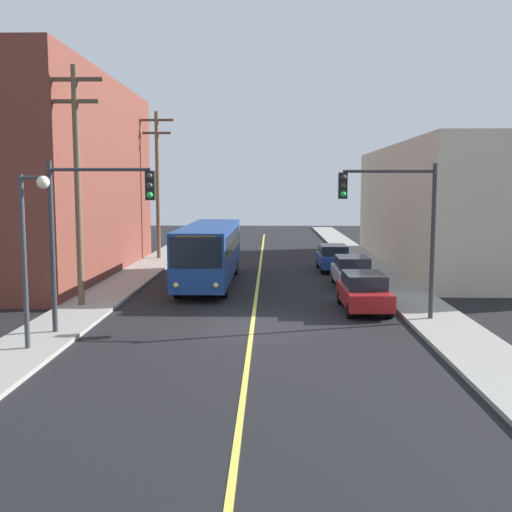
{
  "coord_description": "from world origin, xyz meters",
  "views": [
    {
      "loc": [
        0.68,
        -22.4,
        5.26
      ],
      "look_at": [
        0.0,
        6.16,
        2.0
      ],
      "focal_mm": 42.65,
      "sensor_mm": 36.0,
      "label": 1
    }
  ],
  "objects_px": {
    "utility_pole_near": "(77,175)",
    "street_lamp_left": "(30,236)",
    "traffic_signal_left_corner": "(95,215)",
    "city_bus": "(210,251)",
    "traffic_signal_right_corner": "(394,212)",
    "parked_car_silver": "(352,271)",
    "parked_car_red": "(364,291)",
    "parked_car_blue": "(333,257)",
    "utility_pole_mid": "(157,178)"
  },
  "relations": [
    {
      "from": "utility_pole_near",
      "to": "street_lamp_left",
      "type": "xyz_separation_m",
      "value": [
        0.73,
        -7.17,
        -2.0
      ]
    },
    {
      "from": "utility_pole_near",
      "to": "traffic_signal_left_corner",
      "type": "bearing_deg",
      "value": -66.64
    },
    {
      "from": "city_bus",
      "to": "traffic_signal_right_corner",
      "type": "relative_size",
      "value": 2.03
    },
    {
      "from": "parked_car_silver",
      "to": "utility_pole_near",
      "type": "relative_size",
      "value": 0.43
    },
    {
      "from": "parked_car_red",
      "to": "utility_pole_near",
      "type": "distance_m",
      "value": 13.16
    },
    {
      "from": "parked_car_blue",
      "to": "utility_pole_mid",
      "type": "distance_m",
      "value": 14.06
    },
    {
      "from": "traffic_signal_right_corner",
      "to": "utility_pole_near",
      "type": "bearing_deg",
      "value": 169.41
    },
    {
      "from": "city_bus",
      "to": "utility_pole_near",
      "type": "distance_m",
      "value": 9.26
    },
    {
      "from": "parked_car_blue",
      "to": "utility_pole_mid",
      "type": "bearing_deg",
      "value": 156.17
    },
    {
      "from": "parked_car_red",
      "to": "traffic_signal_right_corner",
      "type": "height_order",
      "value": "traffic_signal_right_corner"
    },
    {
      "from": "parked_car_silver",
      "to": "parked_car_blue",
      "type": "xyz_separation_m",
      "value": [
        -0.35,
        6.35,
        0.0
      ]
    },
    {
      "from": "utility_pole_near",
      "to": "utility_pole_mid",
      "type": "distance_m",
      "value": 17.53
    },
    {
      "from": "parked_car_blue",
      "to": "utility_pole_near",
      "type": "height_order",
      "value": "utility_pole_near"
    },
    {
      "from": "parked_car_silver",
      "to": "utility_pole_near",
      "type": "xyz_separation_m",
      "value": [
        -12.54,
        -5.87,
        4.9
      ]
    },
    {
      "from": "utility_pole_near",
      "to": "city_bus",
      "type": "bearing_deg",
      "value": 53.74
    },
    {
      "from": "parked_car_red",
      "to": "utility_pole_near",
      "type": "height_order",
      "value": "utility_pole_near"
    },
    {
      "from": "parked_car_blue",
      "to": "traffic_signal_left_corner",
      "type": "relative_size",
      "value": 0.74
    },
    {
      "from": "parked_car_red",
      "to": "utility_pole_near",
      "type": "bearing_deg",
      "value": 178.55
    },
    {
      "from": "utility_pole_near",
      "to": "traffic_signal_right_corner",
      "type": "relative_size",
      "value": 1.7
    },
    {
      "from": "parked_car_red",
      "to": "traffic_signal_left_corner",
      "type": "relative_size",
      "value": 0.74
    },
    {
      "from": "parked_car_silver",
      "to": "traffic_signal_left_corner",
      "type": "relative_size",
      "value": 0.73
    },
    {
      "from": "traffic_signal_right_corner",
      "to": "parked_car_blue",
      "type": "bearing_deg",
      "value": 93.04
    },
    {
      "from": "city_bus",
      "to": "utility_pole_mid",
      "type": "height_order",
      "value": "utility_pole_mid"
    },
    {
      "from": "parked_car_blue",
      "to": "traffic_signal_right_corner",
      "type": "xyz_separation_m",
      "value": [
        0.78,
        -14.64,
        3.46
      ]
    },
    {
      "from": "parked_car_blue",
      "to": "parked_car_silver",
      "type": "bearing_deg",
      "value": -86.86
    },
    {
      "from": "parked_car_red",
      "to": "traffic_signal_left_corner",
      "type": "bearing_deg",
      "value": -155.18
    },
    {
      "from": "city_bus",
      "to": "traffic_signal_right_corner",
      "type": "xyz_separation_m",
      "value": [
        8.01,
        -9.19,
        2.49
      ]
    },
    {
      "from": "utility_pole_near",
      "to": "street_lamp_left",
      "type": "height_order",
      "value": "utility_pole_near"
    },
    {
      "from": "utility_pole_near",
      "to": "traffic_signal_left_corner",
      "type": "height_order",
      "value": "utility_pole_near"
    },
    {
      "from": "city_bus",
      "to": "utility_pole_near",
      "type": "height_order",
      "value": "utility_pole_near"
    },
    {
      "from": "parked_car_silver",
      "to": "street_lamp_left",
      "type": "bearing_deg",
      "value": -132.17
    },
    {
      "from": "traffic_signal_left_corner",
      "to": "parked_car_blue",
      "type": "bearing_deg",
      "value": 59.69
    },
    {
      "from": "city_bus",
      "to": "street_lamp_left",
      "type": "distance_m",
      "value": 14.68
    },
    {
      "from": "traffic_signal_left_corner",
      "to": "utility_pole_near",
      "type": "bearing_deg",
      "value": 113.36
    },
    {
      "from": "utility_pole_mid",
      "to": "parked_car_blue",
      "type": "bearing_deg",
      "value": -23.83
    },
    {
      "from": "parked_car_red",
      "to": "parked_car_silver",
      "type": "bearing_deg",
      "value": 86.96
    },
    {
      "from": "parked_car_silver",
      "to": "utility_pole_mid",
      "type": "bearing_deg",
      "value": 136.68
    },
    {
      "from": "traffic_signal_right_corner",
      "to": "city_bus",
      "type": "bearing_deg",
      "value": 131.08
    },
    {
      "from": "city_bus",
      "to": "parked_car_red",
      "type": "distance_m",
      "value": 10.17
    },
    {
      "from": "parked_car_blue",
      "to": "traffic_signal_left_corner",
      "type": "distance_m",
      "value": 20.2
    },
    {
      "from": "traffic_signal_right_corner",
      "to": "street_lamp_left",
      "type": "distance_m",
      "value": 13.14
    },
    {
      "from": "parked_car_blue",
      "to": "utility_pole_mid",
      "type": "xyz_separation_m",
      "value": [
        -12.01,
        5.31,
        5.01
      ]
    },
    {
      "from": "utility_pole_mid",
      "to": "parked_car_red",
      "type": "bearing_deg",
      "value": -55.99
    },
    {
      "from": "street_lamp_left",
      "to": "city_bus",
      "type": "bearing_deg",
      "value": 73.1
    },
    {
      "from": "parked_car_blue",
      "to": "utility_pole_near",
      "type": "distance_m",
      "value": 17.94
    },
    {
      "from": "street_lamp_left",
      "to": "utility_pole_mid",
      "type": "bearing_deg",
      "value": 91.28
    },
    {
      "from": "city_bus",
      "to": "street_lamp_left",
      "type": "relative_size",
      "value": 2.21
    },
    {
      "from": "parked_car_red",
      "to": "traffic_signal_right_corner",
      "type": "distance_m",
      "value": 4.13
    },
    {
      "from": "city_bus",
      "to": "utility_pole_mid",
      "type": "bearing_deg",
      "value": 113.96
    },
    {
      "from": "city_bus",
      "to": "traffic_signal_right_corner",
      "type": "bearing_deg",
      "value": -48.92
    }
  ]
}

